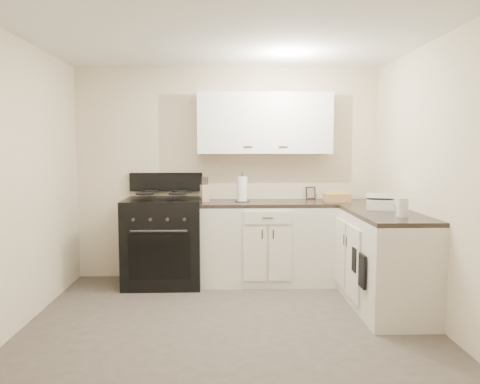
{
  "coord_description": "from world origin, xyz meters",
  "views": [
    {
      "loc": [
        -0.04,
        -3.82,
        1.55
      ],
      "look_at": [
        0.11,
        0.85,
        1.11
      ],
      "focal_mm": 35.0,
      "sensor_mm": 36.0,
      "label": 1
    }
  ],
  "objects_px": {
    "knife_block": "(205,193)",
    "countertop_grill": "(380,204)",
    "paper_towel": "(242,189)",
    "wicker_basket": "(337,197)",
    "stove": "(164,244)"
  },
  "relations": [
    {
      "from": "paper_towel",
      "to": "countertop_grill",
      "type": "height_order",
      "value": "paper_towel"
    },
    {
      "from": "knife_block",
      "to": "wicker_basket",
      "type": "relative_size",
      "value": 0.66
    },
    {
      "from": "knife_block",
      "to": "countertop_grill",
      "type": "height_order",
      "value": "knife_block"
    },
    {
      "from": "paper_towel",
      "to": "stove",
      "type": "bearing_deg",
      "value": -177.44
    },
    {
      "from": "knife_block",
      "to": "wicker_basket",
      "type": "bearing_deg",
      "value": -25.82
    },
    {
      "from": "stove",
      "to": "wicker_basket",
      "type": "xyz_separation_m",
      "value": [
        1.99,
        -0.0,
        0.53
      ]
    },
    {
      "from": "wicker_basket",
      "to": "knife_block",
      "type": "bearing_deg",
      "value": 177.3
    },
    {
      "from": "knife_block",
      "to": "paper_towel",
      "type": "xyz_separation_m",
      "value": [
        0.43,
        -0.03,
        0.05
      ]
    },
    {
      "from": "stove",
      "to": "paper_towel",
      "type": "distance_m",
      "value": 1.09
    },
    {
      "from": "stove",
      "to": "wicker_basket",
      "type": "relative_size",
      "value": 3.56
    },
    {
      "from": "stove",
      "to": "knife_block",
      "type": "relative_size",
      "value": 5.38
    },
    {
      "from": "paper_towel",
      "to": "countertop_grill",
      "type": "bearing_deg",
      "value": -27.45
    },
    {
      "from": "paper_towel",
      "to": "countertop_grill",
      "type": "distance_m",
      "value": 1.54
    },
    {
      "from": "stove",
      "to": "paper_towel",
      "type": "relative_size",
      "value": 3.64
    },
    {
      "from": "knife_block",
      "to": "countertop_grill",
      "type": "xyz_separation_m",
      "value": [
        1.8,
        -0.74,
        -0.05
      ]
    }
  ]
}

